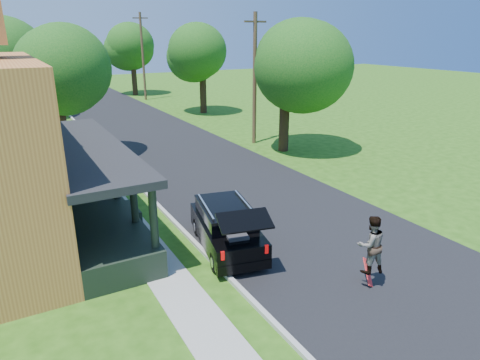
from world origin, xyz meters
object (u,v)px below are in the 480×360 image
tree_right_near (285,60)px  utility_pole_near (255,78)px  black_suv (227,227)px  skateboarder (371,245)px

tree_right_near → utility_pole_near: (-0.54, 2.57, -1.20)m
black_suv → tree_right_near: 14.07m
skateboarder → black_suv: bearing=-45.5°
black_suv → utility_pole_near: (8.45, 12.34, 3.46)m
skateboarder → tree_right_near: size_ratio=0.20×
black_suv → utility_pole_near: size_ratio=0.56×
black_suv → utility_pole_near: 15.35m
skateboarder → utility_pole_near: bearing=-96.6°
black_suv → tree_right_near: (8.99, 9.78, 4.66)m
black_suv → skateboarder: 4.76m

